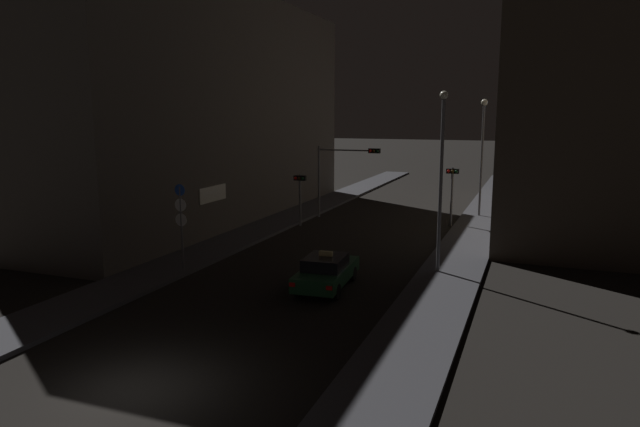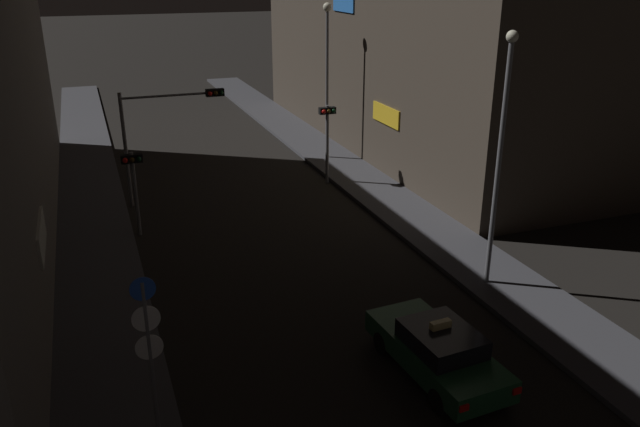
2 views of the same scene
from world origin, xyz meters
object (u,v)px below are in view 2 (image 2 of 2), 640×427
object	(u,v)px
taxi	(437,350)
street_lamp_near_block	(501,146)
traffic_light_overhead	(165,122)
street_lamp_far_block	(327,62)
traffic_light_right_kerb	(327,128)
sign_pole_left	(149,344)
traffic_light_left_kerb	(134,176)

from	to	relation	value
taxi	street_lamp_near_block	distance (m)	6.86
traffic_light_overhead	street_lamp_far_block	size ratio (longest dim) A/B	0.62
traffic_light_right_kerb	sign_pole_left	bearing A→B (deg)	-122.81
traffic_light_left_kerb	sign_pole_left	world-z (taller)	sign_pole_left
street_lamp_far_block	taxi	bearing A→B (deg)	-102.82
traffic_light_left_kerb	street_lamp_near_block	world-z (taller)	street_lamp_near_block
traffic_light_right_kerb	street_lamp_near_block	size ratio (longest dim) A/B	0.48
traffic_light_overhead	taxi	bearing A→B (deg)	-73.76
sign_pole_left	street_lamp_near_block	world-z (taller)	street_lamp_near_block
taxi	street_lamp_near_block	xyz separation A→B (m)	(4.07, 3.71, 4.09)
taxi	street_lamp_far_block	xyz separation A→B (m)	(4.41, 19.37, 4.57)
traffic_light_overhead	street_lamp_near_block	world-z (taller)	street_lamp_near_block
traffic_light_left_kerb	traffic_light_overhead	bearing A→B (deg)	63.21
taxi	sign_pole_left	world-z (taller)	sign_pole_left
traffic_light_left_kerb	sign_pole_left	size ratio (longest dim) A/B	0.86
sign_pole_left	street_lamp_near_block	xyz separation A→B (m)	(11.16, 3.74, 2.29)
street_lamp_near_block	street_lamp_far_block	size ratio (longest dim) A/B	1.00
traffic_light_left_kerb	street_lamp_far_block	distance (m)	13.21
taxi	street_lamp_near_block	bearing A→B (deg)	42.35
traffic_light_overhead	traffic_light_left_kerb	size ratio (longest dim) A/B	1.48
traffic_light_left_kerb	street_lamp_near_block	bearing A→B (deg)	-39.24
traffic_light_right_kerb	traffic_light_left_kerb	bearing A→B (deg)	-159.97
traffic_light_overhead	traffic_light_left_kerb	world-z (taller)	traffic_light_overhead
traffic_light_overhead	traffic_light_left_kerb	bearing A→B (deg)	-116.79
taxi	traffic_light_right_kerb	xyz separation A→B (m)	(2.97, 15.57, 2.03)
street_lamp_near_block	traffic_light_right_kerb	bearing A→B (deg)	95.30
taxi	traffic_light_right_kerb	size ratio (longest dim) A/B	1.18
traffic_light_right_kerb	traffic_light_overhead	bearing A→B (deg)	179.34
traffic_light_left_kerb	street_lamp_near_block	xyz separation A→B (m)	(10.38, -8.48, 2.36)
sign_pole_left	street_lamp_near_block	bearing A→B (deg)	18.52
sign_pole_left	street_lamp_far_block	distance (m)	22.72
traffic_light_overhead	traffic_light_left_kerb	distance (m)	4.08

